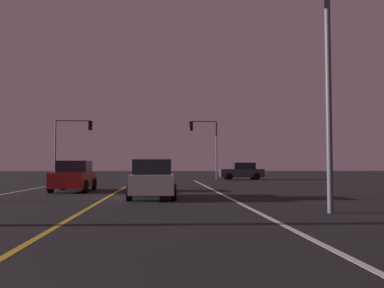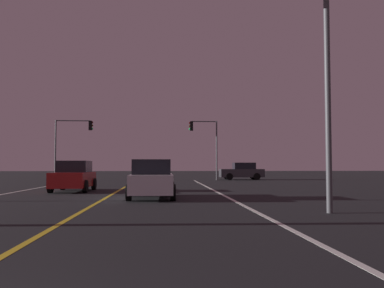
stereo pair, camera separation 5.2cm
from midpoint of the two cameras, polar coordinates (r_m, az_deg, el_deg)
name	(u,v)px [view 2 (the right image)]	position (r m, az deg, el deg)	size (l,w,h in m)	color
lane_edge_right	(230,199)	(18.43, 5.30, -7.40)	(0.16, 43.45, 0.01)	silver
lane_center_divider	(103,199)	(18.38, -11.89, -7.36)	(0.16, 43.45, 0.01)	gold
car_lead_same_lane	(152,180)	(18.58, -5.39, -4.84)	(2.02, 4.30, 1.70)	black
car_crossing_side	(242,171)	(42.14, 6.86, -3.72)	(4.30, 2.02, 1.70)	black
car_oncoming	(74,177)	(24.35, -15.69, -4.27)	(2.02, 4.30, 1.70)	black
traffic_light_near_right	(204,137)	(40.65, 1.65, 1.02)	(2.78, 0.36, 5.74)	#4C4C51
traffic_light_near_left	(73,136)	(41.36, -15.78, 1.11)	(3.56, 0.36, 5.72)	#4C4C51
street_lamp_right_near	(310,62)	(13.70, 15.86, 10.64)	(2.23, 0.44, 7.19)	#4C4C51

